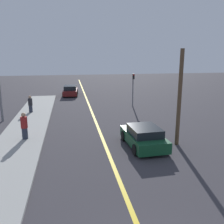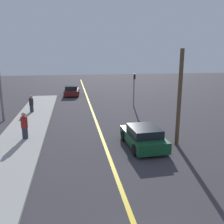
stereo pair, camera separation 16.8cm
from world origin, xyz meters
TOP-DOWN VIEW (x-y plane):
  - road_center_line at (0.00, 18.00)m, footprint 0.20×60.00m
  - sidewalk_left at (-5.30, 14.29)m, footprint 2.99×28.58m
  - car_near_right_lane at (2.28, 9.68)m, footprint 2.18×4.00m
  - car_ahead_center at (-1.91, 29.09)m, footprint 2.10×4.13m
  - pedestrian_near_curb at (-5.00, 11.97)m, footprint 0.43×0.43m
  - pedestrian_mid_group at (-5.68, 19.56)m, footprint 0.39×0.39m
  - traffic_light at (4.55, 21.15)m, footprint 0.18×0.40m
  - utility_pole at (4.43, 9.68)m, footprint 0.24×0.24m

SIDE VIEW (x-z plane):
  - road_center_line at x=0.00m, z-range 0.00..0.01m
  - sidewalk_left at x=-5.30m, z-range 0.00..0.14m
  - car_near_right_lane at x=2.28m, z-range -0.02..1.28m
  - car_ahead_center at x=-1.91m, z-range -0.03..1.31m
  - pedestrian_mid_group at x=-5.68m, z-range 0.13..1.70m
  - pedestrian_near_curb at x=-5.00m, z-range 0.13..1.87m
  - traffic_light at x=4.55m, z-range 0.43..3.87m
  - utility_pole at x=4.43m, z-range 0.00..5.83m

